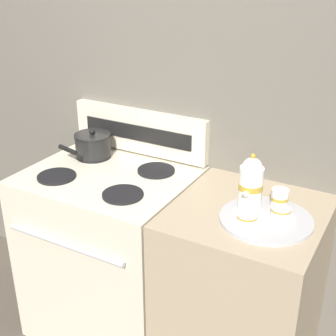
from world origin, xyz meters
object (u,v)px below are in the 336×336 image
object	(u,v)px
stove	(112,254)
teacup_left	(281,214)
teapot	(250,184)
serving_tray	(266,219)
teacup_right	(247,221)
saucepan	(93,144)
creamer_jug	(280,198)

from	to	relation	value
stove	teacup_left	xyz separation A→B (m)	(0.82, -0.03, 0.48)
teapot	teacup_left	world-z (taller)	teapot
serving_tray	teacup_left	bearing A→B (deg)	19.44
stove	teacup_left	size ratio (longest dim) A/B	7.90
serving_tray	teacup_right	distance (m)	0.11
saucepan	creamer_jug	bearing A→B (deg)	-3.92
saucepan	teacup_right	xyz separation A→B (m)	(0.91, -0.27, -0.03)
stove	serving_tray	size ratio (longest dim) A/B	2.52
serving_tray	teapot	distance (m)	0.15
teacup_left	creamer_jug	bearing A→B (deg)	109.77
teapot	creamer_jug	xyz separation A→B (m)	(0.10, 0.08, -0.07)
teacup_right	creamer_jug	distance (m)	0.21
teapot	creamer_jug	world-z (taller)	teapot
saucepan	teacup_left	bearing A→B (deg)	-9.16
teapot	teacup_left	bearing A→B (deg)	-8.52
saucepan	teacup_right	size ratio (longest dim) A/B	2.31
serving_tray	stove	bearing A→B (deg)	176.80
creamer_jug	serving_tray	bearing A→B (deg)	-97.57
teacup_left	teacup_right	xyz separation A→B (m)	(-0.09, -0.11, 0.00)
stove	teapot	xyz separation A→B (m)	(0.69, -0.01, 0.56)
serving_tray	teacup_left	size ratio (longest dim) A/B	3.13
teacup_left	teapot	bearing A→B (deg)	171.48
stove	creamer_jug	size ratio (longest dim) A/B	12.12
stove	teacup_left	bearing A→B (deg)	-1.80
saucepan	serving_tray	distance (m)	0.98
teapot	serving_tray	bearing A→B (deg)	-23.91
serving_tray	saucepan	bearing A→B (deg)	169.37
stove	serving_tray	distance (m)	0.90
saucepan	teapot	distance (m)	0.89
creamer_jug	teacup_left	bearing A→B (deg)	-70.23
teacup_right	teacup_left	bearing A→B (deg)	49.44
teacup_right	stove	bearing A→B (deg)	169.48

